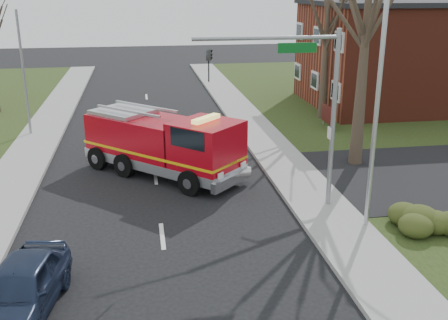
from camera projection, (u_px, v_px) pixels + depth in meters
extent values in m
plane|color=black|center=(162.00, 236.00, 18.05)|extent=(120.00, 120.00, 0.00)
cube|color=gray|center=(334.00, 222.00, 18.97)|extent=(2.40, 80.00, 0.15)
cube|color=maroon|center=(419.00, 56.00, 36.69)|extent=(15.00, 10.00, 7.00)
cube|color=black|center=(426.00, 2.00, 35.54)|extent=(15.40, 10.40, 0.30)
cube|color=silver|center=(315.00, 80.00, 36.01)|extent=(0.12, 1.40, 1.20)
cube|color=#451210|center=(329.00, 115.00, 31.07)|extent=(0.12, 2.00, 1.00)
cylinder|color=gray|center=(333.00, 126.00, 30.46)|extent=(0.08, 0.08, 0.90)
cylinder|color=gray|center=(323.00, 119.00, 31.96)|extent=(0.08, 0.08, 0.90)
ellipsoid|color=#2F3A15|center=(421.00, 215.00, 18.30)|extent=(2.80, 2.00, 0.90)
cone|color=#33271E|center=(365.00, 38.00, 23.21)|extent=(0.64, 0.64, 12.00)
cone|color=#33271E|center=(327.00, 36.00, 32.10)|extent=(0.56, 0.56, 10.50)
cylinder|color=gray|center=(333.00, 122.00, 19.37)|extent=(0.18, 0.18, 6.80)
cylinder|color=gray|center=(267.00, 38.00, 17.98)|extent=(5.20, 0.14, 0.14)
cube|color=#0C591E|center=(297.00, 48.00, 18.26)|extent=(1.40, 0.06, 0.35)
imported|color=black|center=(209.00, 49.00, 17.79)|extent=(0.22, 0.18, 1.10)
cylinder|color=#B7BABF|center=(376.00, 113.00, 17.35)|extent=(0.16, 0.16, 8.40)
cylinder|color=gray|center=(24.00, 75.00, 28.99)|extent=(0.14, 0.14, 7.00)
cube|color=#A90713|center=(143.00, 138.00, 24.20)|extent=(5.36, 5.34, 2.04)
cube|color=#A90713|center=(206.00, 149.00, 22.13)|extent=(3.57, 3.57, 2.33)
cube|color=#B7BABF|center=(162.00, 160.00, 23.82)|extent=(7.18, 7.13, 0.44)
cube|color=#E5B20C|center=(162.00, 149.00, 23.65)|extent=(7.18, 7.14, 0.12)
cube|color=black|center=(227.00, 136.00, 21.31)|extent=(1.63, 1.65, 0.83)
cube|color=#E5D866|center=(206.00, 119.00, 21.71)|extent=(1.33, 1.34, 0.17)
cylinder|color=black|center=(190.00, 183.00, 21.45)|extent=(1.00, 0.99, 1.07)
cylinder|color=black|center=(225.00, 166.00, 23.41)|extent=(1.00, 0.99, 1.07)
cylinder|color=black|center=(98.00, 158.00, 24.49)|extent=(1.00, 0.99, 1.07)
cylinder|color=black|center=(136.00, 145.00, 26.44)|extent=(1.00, 0.99, 1.07)
imported|color=#1C263F|center=(20.00, 289.00, 13.57)|extent=(2.44, 4.59, 1.48)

